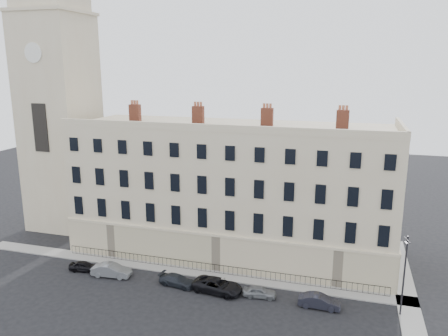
{
  "coord_description": "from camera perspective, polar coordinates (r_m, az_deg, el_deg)",
  "views": [
    {
      "loc": [
        6.96,
        -35.08,
        21.48
      ],
      "look_at": [
        -6.32,
        10.0,
        10.45
      ],
      "focal_mm": 35.0,
      "sensor_mm": 36.0,
      "label": 1
    }
  ],
  "objects": [
    {
      "name": "terrace",
      "position": [
        50.75,
        1.01,
        -2.78
      ],
      "size": [
        36.22,
        12.22,
        17.0
      ],
      "color": "beige",
      "rests_on": "ground"
    },
    {
      "name": "pavement_terrace",
      "position": [
        48.5,
        -6.0,
        -13.07
      ],
      "size": [
        48.0,
        2.0,
        0.12
      ],
      "primitive_type": "cube",
      "color": "gray",
      "rests_on": "ground"
    },
    {
      "name": "car_d",
      "position": [
        43.85,
        -0.84,
        -15.11
      ],
      "size": [
        5.13,
        2.84,
        1.36
      ],
      "primitive_type": "imported",
      "rotation": [
        0.0,
        0.0,
        1.45
      ],
      "color": "black",
      "rests_on": "ground"
    },
    {
      "name": "car_c",
      "position": [
        45.29,
        -6.12,
        -14.39
      ],
      "size": [
        3.99,
        2.07,
        1.11
      ],
      "primitive_type": "imported",
      "rotation": [
        0.0,
        0.0,
        1.43
      ],
      "color": "#1F232A",
      "rests_on": "ground"
    },
    {
      "name": "railings",
      "position": [
        47.38,
        -1.23,
        -13.01
      ],
      "size": [
        35.0,
        0.04,
        0.96
      ],
      "color": "black",
      "rests_on": "ground"
    },
    {
      "name": "car_b",
      "position": [
        48.2,
        -14.49,
        -12.81
      ],
      "size": [
        4.24,
        1.83,
        1.36
      ],
      "primitive_type": "imported",
      "rotation": [
        0.0,
        0.0,
        1.67
      ],
      "color": "slate",
      "rests_on": "ground"
    },
    {
      "name": "church_tower",
      "position": [
        61.5,
        -20.86,
        9.74
      ],
      "size": [
        8.0,
        8.13,
        44.0
      ],
      "color": "beige",
      "rests_on": "ground"
    },
    {
      "name": "pavement_east_return",
      "position": [
        48.49,
        22.46,
        -14.08
      ],
      "size": [
        2.0,
        24.0,
        0.12
      ],
      "primitive_type": "cube",
      "color": "gray",
      "rests_on": "ground"
    },
    {
      "name": "car_f",
      "position": [
        42.33,
        12.36,
        -16.64
      ],
      "size": [
        3.81,
        1.36,
        1.25
      ],
      "primitive_type": "imported",
      "rotation": [
        0.0,
        0.0,
        1.56
      ],
      "color": "#20202A",
      "rests_on": "ground"
    },
    {
      "name": "car_a",
      "position": [
        50.21,
        -17.82,
        -12.12
      ],
      "size": [
        3.29,
        1.65,
        1.08
      ],
      "primitive_type": "imported",
      "rotation": [
        0.0,
        0.0,
        1.69
      ],
      "color": "black",
      "rests_on": "ground"
    },
    {
      "name": "ground",
      "position": [
        41.72,
        4.68,
        -17.83
      ],
      "size": [
        160.0,
        160.0,
        0.0
      ],
      "primitive_type": "plane",
      "color": "black",
      "rests_on": "ground"
    },
    {
      "name": "car_e",
      "position": [
        43.21,
        4.69,
        -15.82
      ],
      "size": [
        3.25,
        1.54,
        1.07
      ],
      "primitive_type": "imported",
      "rotation": [
        0.0,
        0.0,
        1.66
      ],
      "color": "slate",
      "rests_on": "ground"
    },
    {
      "name": "streetlamp",
      "position": [
        41.53,
        22.48,
        -12.53
      ],
      "size": [
        0.47,
        1.6,
        7.47
      ],
      "rotation": [
        0.0,
        0.0,
        0.21
      ],
      "color": "#2A292E",
      "rests_on": "ground"
    }
  ]
}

